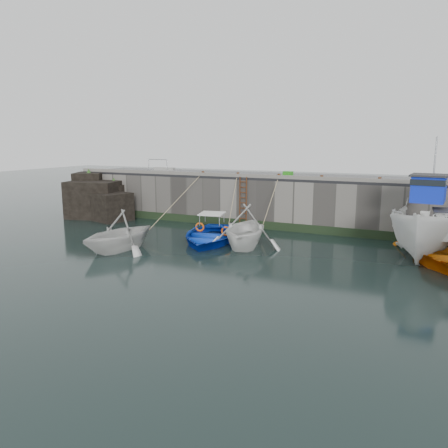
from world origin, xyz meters
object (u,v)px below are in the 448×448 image
at_px(boat_near_white, 120,250).
at_px(bollard_b, 238,175).
at_px(boat_near_blue, 210,241).
at_px(bollard_e, 380,180).
at_px(ladder, 243,203).
at_px(boat_far_white, 426,229).
at_px(boat_near_blacktrim, 245,246).
at_px(bollard_a, 203,173).
at_px(boat_far_orange, 448,250).
at_px(fish_crate, 288,174).
at_px(bollard_d, 322,178).
at_px(bollard_c, 279,176).

relative_size(boat_near_white, bollard_b, 15.81).
relative_size(boat_near_blue, bollard_e, 20.07).
height_order(ladder, boat_far_white, boat_far_white).
xyz_separation_m(boat_near_blacktrim, bollard_b, (-2.54, 4.91, 3.30)).
relative_size(ladder, bollard_a, 11.43).
xyz_separation_m(boat_far_orange, bollard_a, (-14.50, 3.35, 2.83)).
bearing_deg(boat_far_white, boat_far_orange, -31.49).
relative_size(ladder, boat_near_blue, 0.57).
distance_m(boat_near_white, boat_far_orange, 15.72).
relative_size(boat_near_blacktrim, boat_far_white, 0.60).
bearing_deg(bollard_e, bollard_b, 180.00).
bearing_deg(fish_crate, bollard_e, -7.52).
bearing_deg(bollard_b, boat_far_orange, -15.61).
relative_size(boat_near_white, boat_far_white, 0.56).
distance_m(bollard_b, bollard_d, 5.30).
height_order(bollard_a, bollard_d, same).
height_order(fish_crate, bollard_c, fish_crate).
distance_m(ladder, bollard_d, 5.11).
height_order(boat_far_white, bollard_e, boat_far_white).
bearing_deg(bollard_d, bollard_c, 180.00).
bearing_deg(bollard_d, boat_near_blacktrim, -119.34).
xyz_separation_m(boat_far_white, bollard_c, (-8.33, 2.62, 2.06)).
xyz_separation_m(bollard_d, bollard_e, (3.20, 0.00, 0.00)).
bearing_deg(bollard_b, boat_near_blacktrim, -62.69).
relative_size(boat_near_blacktrim, bollard_e, 17.01).
distance_m(ladder, bollard_b, 1.81).
distance_m(bollard_a, bollard_e, 11.00).
relative_size(boat_near_blue, bollard_c, 20.07).
distance_m(boat_near_blue, fish_crate, 7.62).
relative_size(ladder, bollard_e, 11.43).
height_order(boat_far_white, bollard_d, boat_far_white).
height_order(boat_far_white, fish_crate, boat_far_white).
distance_m(fish_crate, bollard_b, 3.26).
relative_size(fish_crate, bollard_b, 2.01).
height_order(boat_near_white, bollard_c, bollard_c).
bearing_deg(bollard_d, boat_near_blue, -137.02).
bearing_deg(bollard_b, bollard_c, 0.00).
distance_m(bollard_b, bollard_c, 2.70).
bearing_deg(bollard_d, bollard_b, 180.00).
xyz_separation_m(fish_crate, bollard_d, (2.58, -1.81, -0.02)).
bearing_deg(boat_far_white, bollard_d, 160.79).
relative_size(boat_near_white, bollard_e, 15.81).
distance_m(boat_far_white, fish_crate, 9.65).
bearing_deg(boat_far_orange, bollard_b, 161.38).
distance_m(boat_near_blacktrim, fish_crate, 7.50).
relative_size(boat_far_white, fish_crate, 14.04).
relative_size(ladder, bollard_d, 11.43).
relative_size(boat_near_blue, fish_crate, 9.97).
bearing_deg(boat_far_white, bollard_a, 174.42).
bearing_deg(bollard_a, bollard_e, 0.00).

